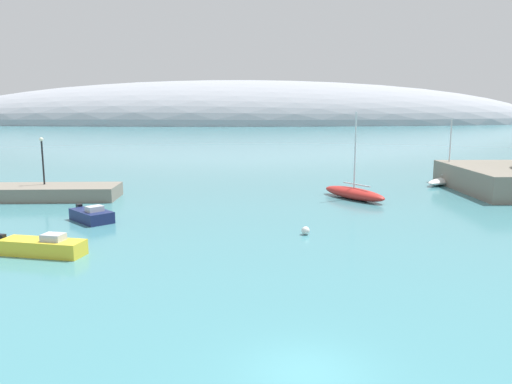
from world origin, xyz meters
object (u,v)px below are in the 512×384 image
Objects in this scene: sailboat_red_mid_mooring at (354,193)px; harbor_lamp_post at (42,156)px; motorboat_navy_alongside_breakwater at (92,215)px; motorboat_yellow_foreground at (43,247)px; sailboat_white_near_shore at (448,180)px; mooring_buoy_white at (306,231)px.

sailboat_red_mid_mooring is 28.99m from harbor_lamp_post.
sailboat_red_mid_mooring is 1.82× the size of harbor_lamp_post.
motorboat_navy_alongside_breakwater is 0.91× the size of harbor_lamp_post.
motorboat_yellow_foreground reaches higher than motorboat_navy_alongside_breakwater.
sailboat_red_mid_mooring is at bearing 69.88° from motorboat_navy_alongside_breakwater.
motorboat_yellow_foreground is at bearing -43.83° from motorboat_navy_alongside_breakwater.
sailboat_white_near_shore reaches higher than motorboat_yellow_foreground.
sailboat_red_mid_mooring is (-12.41, -8.91, 0.12)m from sailboat_white_near_shore.
mooring_buoy_white is 0.13× the size of harbor_lamp_post.
sailboat_white_near_shore is 41.96m from harbor_lamp_post.
harbor_lamp_post is at bearing 173.92° from motorboat_navy_alongside_breakwater.
harbor_lamp_post is (-22.69, 14.49, 3.66)m from mooring_buoy_white.
sailboat_red_mid_mooring is at bearing -4.98° from sailboat_white_near_shore.
sailboat_red_mid_mooring reaches higher than mooring_buoy_white.
harbor_lamp_post is at bearing 54.39° from sailboat_red_mid_mooring.
sailboat_white_near_shore is 1.31× the size of motorboat_yellow_foreground.
sailboat_white_near_shore is at bearing 75.45° from motorboat_navy_alongside_breakwater.
sailboat_red_mid_mooring is 14.30m from mooring_buoy_white.
harbor_lamp_post reaches higher than motorboat_navy_alongside_breakwater.
motorboat_navy_alongside_breakwater is at bearing 101.83° from motorboat_yellow_foreground.
motorboat_yellow_foreground is (-34.22, -26.06, 0.05)m from sailboat_white_near_shore.
sailboat_red_mid_mooring is at bearing 52.04° from motorboat_yellow_foreground.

